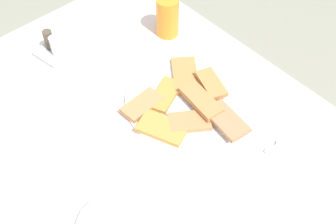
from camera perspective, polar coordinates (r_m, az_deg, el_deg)
dining_table at (r=1.14m, az=-1.85°, el=-5.04°), size 1.13×0.81×0.70m
pide_platter at (r=1.12m, az=2.58°, el=1.50°), size 0.35×0.34×0.04m
soda_can at (r=1.29m, az=-0.06°, el=12.32°), size 0.09×0.09×0.12m
paper_napkin at (r=1.08m, az=17.65°, el=-6.04°), size 0.17×0.17×0.00m
fork at (r=1.08m, az=18.26°, el=-5.37°), size 0.16×0.08×0.00m
spoon at (r=1.06m, az=17.13°, el=-6.48°), size 0.17×0.08×0.00m
condiment_caddy at (r=1.29m, az=-14.73°, el=8.09°), size 0.11×0.11×0.07m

